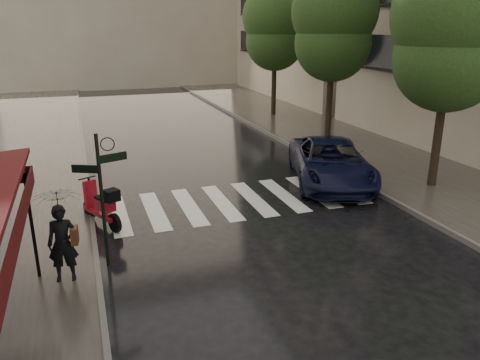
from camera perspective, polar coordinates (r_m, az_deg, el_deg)
ground at (r=8.94m, az=-6.21°, el=-17.78°), size 120.00×120.00×0.00m
sidewalk_near at (r=20.01m, az=-27.06°, el=1.20°), size 6.00×60.00×0.12m
sidewalk_far at (r=23.00m, az=12.18°, el=4.82°), size 5.50×60.00×0.12m
curb_near at (r=19.78m, az=-18.34°, el=2.16°), size 0.12×60.00×0.16m
curb_far at (r=21.70m, az=5.81°, el=4.39°), size 0.12×60.00×0.16m
crosswalk at (r=14.79m, az=-0.29°, el=-2.49°), size 7.85×3.20×0.01m
signpost at (r=10.66m, az=-16.53°, el=-1.21°), size 1.17×0.29×3.10m
tree_near at (r=16.40m, az=24.54°, el=16.97°), size 3.80×3.80×7.99m
tree_mid at (r=22.03m, az=11.42°, el=18.83°), size 3.80×3.80×8.34m
tree_far at (r=28.39m, az=4.32°, el=18.64°), size 3.80×3.80×8.16m
pedestrian_with_umbrella at (r=10.15m, az=-21.28°, el=-3.17°), size 1.10×1.11×2.46m
scooter at (r=13.31m, az=-16.49°, el=-3.06°), size 1.03×1.75×1.25m
parked_car at (r=16.61m, az=10.98°, el=2.19°), size 4.06×5.85×1.48m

